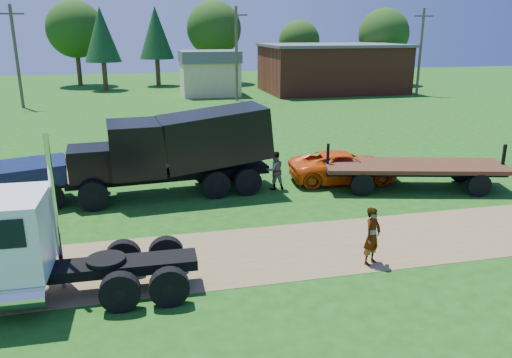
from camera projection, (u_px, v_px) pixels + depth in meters
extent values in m
plane|color=#184910|center=(263.00, 253.00, 16.23)|extent=(140.00, 140.00, 0.00)
cube|color=brown|center=(263.00, 252.00, 16.23)|extent=(120.00, 4.20, 0.01)
cube|color=black|center=(62.00, 271.00, 13.36)|extent=(7.21, 1.06, 0.29)
cylinder|color=black|center=(120.00, 292.00, 12.77)|extent=(1.06, 0.36, 1.06)
cylinder|color=black|center=(120.00, 292.00, 12.77)|extent=(0.38, 0.36, 0.37)
cylinder|color=black|center=(123.00, 257.00, 14.69)|extent=(1.06, 0.36, 1.06)
cylinder|color=black|center=(123.00, 257.00, 14.69)|extent=(0.38, 0.36, 0.37)
cylinder|color=black|center=(169.00, 287.00, 13.02)|extent=(1.06, 0.36, 1.06)
cylinder|color=black|center=(169.00, 287.00, 13.02)|extent=(0.38, 0.36, 0.37)
cylinder|color=black|center=(166.00, 254.00, 14.94)|extent=(1.06, 0.36, 1.06)
cylinder|color=black|center=(166.00, 254.00, 14.94)|extent=(0.38, 0.36, 0.37)
cube|color=white|center=(7.00, 233.00, 12.77)|extent=(2.06, 2.34, 2.01)
cube|color=black|center=(16.00, 203.00, 13.73)|extent=(1.44, 0.07, 0.72)
cylinder|color=silver|center=(18.00, 299.00, 12.18)|extent=(1.36, 0.60, 0.58)
cylinder|color=silver|center=(55.00, 214.00, 13.41)|extent=(0.14, 0.14, 4.41)
cylinder|color=black|center=(106.00, 260.00, 13.52)|extent=(1.08, 1.08, 0.12)
cube|color=black|center=(171.00, 175.00, 21.74)|extent=(8.77, 1.77, 0.33)
cylinder|color=black|center=(93.00, 196.00, 19.83)|extent=(1.22, 0.47, 1.20)
cylinder|color=black|center=(93.00, 196.00, 19.83)|extent=(0.45, 0.43, 0.42)
cylinder|color=black|center=(93.00, 180.00, 21.91)|extent=(1.22, 0.47, 1.20)
cylinder|color=black|center=(93.00, 180.00, 21.91)|extent=(0.45, 0.43, 0.42)
cylinder|color=black|center=(216.00, 185.00, 21.28)|extent=(1.22, 0.47, 1.20)
cylinder|color=black|center=(216.00, 185.00, 21.28)|extent=(0.45, 0.43, 0.42)
cylinder|color=black|center=(205.00, 171.00, 23.37)|extent=(1.22, 0.47, 1.20)
cylinder|color=black|center=(205.00, 171.00, 23.37)|extent=(0.45, 0.43, 0.42)
cylinder|color=black|center=(248.00, 182.00, 21.70)|extent=(1.22, 0.47, 1.20)
cylinder|color=black|center=(248.00, 182.00, 21.70)|extent=(0.45, 0.43, 0.42)
cylinder|color=black|center=(234.00, 168.00, 23.78)|extent=(1.22, 0.47, 1.20)
cylinder|color=black|center=(234.00, 168.00, 23.78)|extent=(0.45, 0.43, 0.42)
cube|color=black|center=(93.00, 162.00, 20.59)|extent=(2.10, 2.00, 1.31)
cube|color=silver|center=(68.00, 166.00, 20.32)|extent=(0.21, 1.63, 1.09)
cube|color=black|center=(136.00, 148.00, 20.95)|extent=(2.37, 2.77, 2.18)
cube|color=black|center=(108.00, 138.00, 20.50)|extent=(0.22, 2.17, 0.87)
cube|color=black|center=(214.00, 137.00, 21.85)|extent=(4.96, 2.98, 2.64)
cylinder|color=black|center=(49.00, 197.00, 19.85)|extent=(1.18, 0.68, 1.12)
cylinder|color=black|center=(49.00, 197.00, 19.85)|extent=(0.49, 0.48, 0.39)
cylinder|color=black|center=(41.00, 183.00, 21.61)|extent=(1.18, 0.68, 1.12)
cylinder|color=black|center=(41.00, 183.00, 21.61)|extent=(0.49, 0.48, 0.39)
cube|color=black|center=(23.00, 173.00, 20.14)|extent=(4.11, 3.31, 0.81)
imported|color=#E7500A|center=(344.00, 167.00, 23.58)|extent=(5.40, 2.86, 1.44)
cube|color=#3C1C13|center=(415.00, 166.00, 22.46)|extent=(8.40, 4.32, 0.18)
cube|color=black|center=(414.00, 171.00, 22.53)|extent=(8.05, 2.95, 0.25)
cylinder|color=black|center=(362.00, 184.00, 21.65)|extent=(1.05, 0.54, 1.01)
cylinder|color=black|center=(354.00, 171.00, 23.67)|extent=(1.05, 0.54, 1.01)
cylinder|color=black|center=(479.00, 185.00, 21.57)|extent=(1.05, 0.54, 1.01)
cylinder|color=black|center=(460.00, 171.00, 23.59)|extent=(1.05, 0.54, 1.01)
cube|color=black|center=(328.00, 155.00, 22.38)|extent=(0.15, 0.15, 1.01)
cube|color=black|center=(504.00, 155.00, 22.25)|extent=(0.15, 0.15, 1.01)
imported|color=#999999|center=(372.00, 236.00, 15.24)|extent=(0.80, 0.73, 1.83)
imported|color=#999999|center=(275.00, 170.00, 22.40)|extent=(0.89, 0.72, 1.75)
cube|color=maroon|center=(332.00, 69.00, 56.70)|extent=(15.00, 10.00, 5.00)
cube|color=#515055|center=(333.00, 45.00, 55.93)|extent=(15.40, 10.40, 0.30)
cube|color=tan|center=(210.00, 78.00, 53.85)|extent=(6.00, 5.00, 3.60)
cube|color=#515055|center=(209.00, 56.00, 53.18)|extent=(6.20, 5.40, 1.20)
cylinder|color=#453C27|center=(17.00, 57.00, 44.48)|extent=(0.28, 0.28, 9.00)
cube|color=#453C27|center=(11.00, 14.00, 43.41)|extent=(2.20, 0.14, 0.14)
cylinder|color=#453C27|center=(236.00, 55.00, 48.84)|extent=(0.28, 0.28, 9.00)
cube|color=#453C27|center=(236.00, 15.00, 47.77)|extent=(2.20, 0.14, 0.14)
cylinder|color=#453C27|center=(420.00, 52.00, 53.21)|extent=(0.28, 0.28, 9.00)
cube|color=#453C27|center=(424.00, 16.00, 52.13)|extent=(2.20, 0.14, 0.14)
cylinder|color=#3C2718|center=(79.00, 71.00, 62.92)|extent=(0.56, 0.56, 3.70)
sphere|color=#1D3E0F|center=(75.00, 29.00, 61.46)|extent=(6.98, 6.98, 6.98)
cylinder|color=#3C2718|center=(158.00, 72.00, 62.66)|extent=(0.56, 0.56, 3.37)
cone|color=black|center=(156.00, 33.00, 61.27)|extent=(4.24, 4.24, 6.26)
cylinder|color=#3C2718|center=(215.00, 69.00, 65.74)|extent=(0.56, 0.56, 3.73)
sphere|color=#1D3E0F|center=(214.00, 29.00, 64.27)|extent=(7.04, 7.04, 7.04)
cylinder|color=#3C2718|center=(298.00, 71.00, 67.55)|extent=(0.56, 0.56, 2.88)
sphere|color=#1D3E0F|center=(299.00, 41.00, 66.41)|extent=(5.43, 5.43, 5.43)
cylinder|color=#3C2718|center=(381.00, 71.00, 64.62)|extent=(0.56, 0.56, 3.38)
sphere|color=#1D3E0F|center=(384.00, 34.00, 63.29)|extent=(6.37, 6.37, 6.37)
cylinder|color=#3C2718|center=(105.00, 76.00, 58.18)|extent=(0.56, 0.56, 3.29)
cone|color=black|center=(101.00, 34.00, 56.83)|extent=(4.13, 4.13, 6.10)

